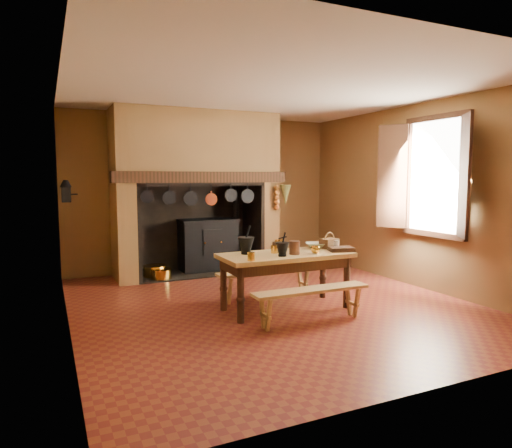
{
  "coord_description": "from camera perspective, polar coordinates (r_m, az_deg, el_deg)",
  "views": [
    {
      "loc": [
        -2.68,
        -5.32,
        1.69
      ],
      "look_at": [
        -0.08,
        0.3,
        1.05
      ],
      "focal_mm": 32.0,
      "sensor_mm": 36.0,
      "label": 1
    }
  ],
  "objects": [
    {
      "name": "chimney_breast",
      "position": [
        8.0,
        -7.52,
        6.71
      ],
      "size": [
        2.95,
        0.96,
        2.8
      ],
      "color": "brown",
      "rests_on": "floor"
    },
    {
      "name": "brass_mug_a",
      "position": [
        5.28,
        -0.59,
        -4.07
      ],
      "size": [
        0.12,
        0.12,
        0.1
      ],
      "primitive_type": "cylinder",
      "rotation": [
        0.0,
        0.0,
        0.39
      ],
      "color": "gold",
      "rests_on": "work_table"
    },
    {
      "name": "coffee_grinder",
      "position": [
        5.89,
        2.87,
        -2.79
      ],
      "size": [
        0.19,
        0.15,
        0.2
      ],
      "rotation": [
        0.0,
        0.0,
        -0.2
      ],
      "color": "#331C10",
      "rests_on": "work_table"
    },
    {
      "name": "ceiling",
      "position": [
        6.06,
        1.98,
        16.43
      ],
      "size": [
        5.5,
        5.5,
        0.0
      ],
      "primitive_type": "plane",
      "rotation": [
        3.14,
        0.0,
        0.0
      ],
      "color": "silver",
      "rests_on": "back_wall"
    },
    {
      "name": "hanging_pans",
      "position": [
        7.52,
        -6.62,
        3.33
      ],
      "size": [
        1.92,
        0.29,
        0.27
      ],
      "color": "black",
      "rests_on": "chimney_breast"
    },
    {
      "name": "iron_range",
      "position": [
        8.29,
        -5.97,
        -2.5
      ],
      "size": [
        1.12,
        0.55,
        1.6
      ],
      "color": "black",
      "rests_on": "floor"
    },
    {
      "name": "window",
      "position": [
        7.04,
        20.93,
        5.58
      ],
      "size": [
        0.39,
        1.75,
        1.76
      ],
      "color": "white",
      "rests_on": "wall_right"
    },
    {
      "name": "floor",
      "position": [
        6.19,
        1.89,
        -9.95
      ],
      "size": [
        5.5,
        5.5,
        0.0
      ],
      "primitive_type": "plane",
      "color": "brown",
      "rests_on": "ground"
    },
    {
      "name": "wall_front",
      "position": [
        3.73,
        21.3,
        1.02
      ],
      "size": [
        5.0,
        0.02,
        2.8
      ],
      "primitive_type": "cube",
      "color": "brown",
      "rests_on": "floor"
    },
    {
      "name": "mixing_bowl",
      "position": [
        6.29,
        7.48,
        -2.66
      ],
      "size": [
        0.37,
        0.37,
        0.07
      ],
      "primitive_type": "imported",
      "rotation": [
        0.0,
        0.0,
        -0.41
      ],
      "color": "#BBB88F",
      "rests_on": "work_table"
    },
    {
      "name": "bench_front",
      "position": [
        5.38,
        6.9,
        -9.06
      ],
      "size": [
        1.45,
        0.25,
        0.41
      ],
      "color": "tan",
      "rests_on": "floor"
    },
    {
      "name": "mortar_small",
      "position": [
        5.58,
        3.31,
        -3.07
      ],
      "size": [
        0.17,
        0.17,
        0.29
      ],
      "rotation": [
        0.0,
        0.0,
        0.33
      ],
      "color": "black",
      "rests_on": "work_table"
    },
    {
      "name": "onion_string",
      "position": [
        8.02,
        2.57,
        3.31
      ],
      "size": [
        0.12,
        0.1,
        0.46
      ],
      "primitive_type": null,
      "color": "#A0531D",
      "rests_on": "chimney_breast"
    },
    {
      "name": "stoneware_crock",
      "position": [
        5.73,
        4.83,
        -2.96
      ],
      "size": [
        0.17,
        0.17,
        0.17
      ],
      "primitive_type": "cylinder",
      "rotation": [
        0.0,
        0.0,
        -0.32
      ],
      "color": "#54301F",
      "rests_on": "work_table"
    },
    {
      "name": "brass_mug_b",
      "position": [
        5.81,
        2.32,
        -3.17
      ],
      "size": [
        0.1,
        0.1,
        0.1
      ],
      "primitive_type": "cylinder",
      "rotation": [
        0.0,
        0.0,
        -0.08
      ],
      "color": "gold",
      "rests_on": "work_table"
    },
    {
      "name": "herb_bunch",
      "position": [
        8.1,
        3.71,
        3.68
      ],
      "size": [
        0.2,
        0.2,
        0.35
      ],
      "primitive_type": "cone",
      "rotation": [
        3.14,
        0.0,
        0.0
      ],
      "color": "brown",
      "rests_on": "chimney_breast"
    },
    {
      "name": "hearth_pans",
      "position": [
        7.88,
        -12.39,
        -5.93
      ],
      "size": [
        0.51,
        0.62,
        0.2
      ],
      "color": "gold",
      "rests_on": "floor"
    },
    {
      "name": "work_table",
      "position": [
        5.84,
        3.75,
        -4.77
      ],
      "size": [
        1.67,
        0.74,
        0.73
      ],
      "color": "tan",
      "rests_on": "floor"
    },
    {
      "name": "bench_back",
      "position": [
        6.38,
        1.35,
        -6.68
      ],
      "size": [
        1.44,
        0.25,
        0.4
      ],
      "color": "tan",
      "rests_on": "floor"
    },
    {
      "name": "wall_left",
      "position": [
        5.34,
        -22.83,
        2.31
      ],
      "size": [
        0.02,
        5.5,
        2.8
      ],
      "primitive_type": "cube",
      "color": "brown",
      "rests_on": "floor"
    },
    {
      "name": "back_wall",
      "position": [
        8.51,
        -6.43,
        3.9
      ],
      "size": [
        5.0,
        0.02,
        2.8
      ],
      "primitive_type": "cube",
      "color": "brown",
      "rests_on": "floor"
    },
    {
      "name": "wicker_basket",
      "position": [
        6.29,
        9.13,
        -2.34
      ],
      "size": [
        0.26,
        0.21,
        0.22
      ],
      "rotation": [
        0.0,
        0.0,
        0.22
      ],
      "color": "#4D3517",
      "rests_on": "work_table"
    },
    {
      "name": "wall_right",
      "position": [
        7.43,
        19.45,
        3.32
      ],
      "size": [
        0.02,
        5.5,
        2.8
      ],
      "primitive_type": "cube",
      "color": "brown",
      "rests_on": "floor"
    },
    {
      "name": "glass_jar",
      "position": [
        6.15,
        10.04,
        -2.63
      ],
      "size": [
        0.08,
        0.08,
        0.13
      ],
      "primitive_type": "cylinder",
      "rotation": [
        0.0,
        0.0,
        -0.12
      ],
      "color": "beige",
      "rests_on": "work_table"
    },
    {
      "name": "mortar_large",
      "position": [
        5.72,
        -1.25,
        -2.6
      ],
      "size": [
        0.21,
        0.21,
        0.36
      ],
      "rotation": [
        0.0,
        0.0,
        0.2
      ],
      "color": "black",
      "rests_on": "work_table"
    },
    {
      "name": "wall_coffee_mill",
      "position": [
        6.88,
        -22.66,
        3.99
      ],
      "size": [
        0.23,
        0.16,
        0.31
      ],
      "color": "black",
      "rests_on": "wall_left"
    },
    {
      "name": "brass_cup",
      "position": [
        5.85,
        7.42,
        -3.21
      ],
      "size": [
        0.15,
        0.15,
        0.09
      ],
      "primitive_type": "imported",
      "rotation": [
        0.0,
        0.0,
        0.39
      ],
      "color": "gold",
      "rests_on": "work_table"
    },
    {
      "name": "wooden_tray",
      "position": [
        6.07,
        10.59,
        -3.1
      ],
      "size": [
        0.36,
        0.3,
        0.05
      ],
      "primitive_type": "cube",
      "rotation": [
        0.0,
        0.0,
        -0.28
      ],
      "color": "#331C10",
      "rests_on": "work_table"
    }
  ]
}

